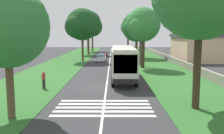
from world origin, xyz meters
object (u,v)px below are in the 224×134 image
object	(u,v)px
roadside_tree_left_0	(5,29)
roadside_building	(203,47)
roadside_tree_right_1	(142,25)
roadside_tree_right_3	(136,27)
roadside_tree_left_3	(81,25)
trailing_car_0	(101,58)
roadside_tree_left_1	(87,24)
utility_pole	(140,43)
roadside_tree_right_0	(128,28)
trailing_car_1	(104,54)
pedestrian	(44,79)
coach_bus	(123,61)
roadside_tree_left_2	(92,27)

from	to	relation	value
roadside_tree_left_0	roadside_building	xyz separation A→B (m)	(34.74, -24.28, -2.78)
roadside_tree_right_1	roadside_tree_right_3	bearing A→B (deg)	-1.76
roadside_tree_left_3	roadside_building	bearing A→B (deg)	-86.42
roadside_building	trailing_car_0	bearing A→B (deg)	94.30
roadside_tree_left_1	utility_pole	bearing A→B (deg)	-154.34
roadside_tree_right_0	trailing_car_0	bearing A→B (deg)	169.38
trailing_car_1	roadside_tree_left_1	size ratio (longest dim) A/B	0.38
roadside_tree_left_0	roadside_tree_right_0	bearing A→B (deg)	-8.96
roadside_tree_left_1	roadside_building	xyz separation A→B (m)	(-14.96, -24.59, -5.18)
roadside_tree_left_1	roadside_tree_right_3	bearing A→B (deg)	-128.97
trailing_car_0	pedestrian	size ratio (longest dim) A/B	2.54
roadside_tree_left_0	roadside_tree_right_0	size ratio (longest dim) A/B	0.78
coach_bus	utility_pole	bearing A→B (deg)	-14.13
roadside_tree_left_0	utility_pole	distance (m)	28.65
trailing_car_1	utility_pole	size ratio (longest dim) A/B	0.60
roadside_tree_left_1	utility_pole	size ratio (longest dim) A/B	1.59
roadside_tree_left_0	roadside_tree_left_2	distance (m)	61.07
roadside_tree_left_0	roadside_tree_left_3	bearing A→B (deg)	-0.43
roadside_tree_right_3	trailing_car_1	bearing A→B (deg)	71.31
roadside_tree_left_0	roadside_building	size ratio (longest dim) A/B	0.62
coach_bus	trailing_car_0	xyz separation A→B (m)	(20.00, 3.47, -1.48)
coach_bus	pedestrian	world-z (taller)	coach_bus
trailing_car_1	roadside_tree_left_0	distance (m)	43.17
roadside_tree_left_1	roadside_building	size ratio (longest dim) A/B	0.86
roadside_tree_right_0	roadside_tree_right_3	distance (m)	32.77
coach_bus	roadside_tree_left_2	xyz separation A→B (m)	(47.83, 7.71, 5.26)
roadside_tree_right_1	utility_pole	bearing A→B (deg)	0.04
utility_pole	pedestrian	size ratio (longest dim) A/B	4.22
roadside_tree_left_3	pedestrian	bearing A→B (deg)	178.93
pedestrian	trailing_car_1	bearing A→B (deg)	-7.25
trailing_car_1	roadside_tree_left_3	size ratio (longest dim) A/B	0.42
roadside_building	utility_pole	bearing A→B (deg)	121.66
roadside_building	pedestrian	xyz separation A→B (m)	(-26.40, 24.49, -1.79)
utility_pole	roadside_building	xyz separation A→B (m)	(8.28, -13.43, -1.05)
pedestrian	coach_bus	bearing A→B (deg)	-57.77
roadside_tree_left_2	roadside_building	bearing A→B (deg)	-137.07
roadside_tree_left_3	roadside_tree_right_0	bearing A→B (deg)	-15.80
trailing_car_1	pedestrian	size ratio (longest dim) A/B	2.54
roadside_tree_right_1	utility_pole	size ratio (longest dim) A/B	1.30
roadside_tree_left_1	utility_pole	xyz separation A→B (m)	(-23.24, -11.17, -4.13)
trailing_car_0	roadside_building	size ratio (longest dim) A/B	0.33
trailing_car_1	roadside_tree_right_3	world-z (taller)	roadside_tree_right_3
roadside_tree_left_2	utility_pole	bearing A→B (deg)	-162.29
coach_bus	trailing_car_1	world-z (taller)	coach_bus
roadside_tree_left_0	roadside_tree_right_3	xyz separation A→B (m)	(40.26, -11.37, 1.24)
trailing_car_0	roadside_tree_right_0	bearing A→B (deg)	-10.62
trailing_car_1	roadside_tree_right_3	bearing A→B (deg)	-108.69
roadside_tree_left_1	roadside_tree_right_0	xyz separation A→B (m)	(23.31, -11.82, -0.34)
roadside_tree_right_0	utility_pole	world-z (taller)	roadside_tree_right_0
coach_bus	trailing_car_0	size ratio (longest dim) A/B	2.60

